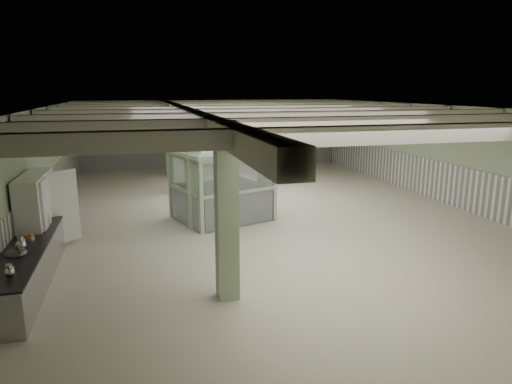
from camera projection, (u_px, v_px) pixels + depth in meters
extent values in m
plane|color=silver|center=(264.00, 213.00, 15.68)|extent=(20.00, 20.00, 0.00)
cube|color=beige|center=(265.00, 107.00, 14.88)|extent=(14.00, 20.00, 0.02)
cube|color=#9DB08D|center=(213.00, 134.00, 24.70)|extent=(14.00, 0.02, 3.60)
cube|color=#9DB08D|center=(479.00, 279.00, 5.86)|extent=(14.00, 0.02, 3.60)
cube|color=#9DB08D|center=(38.00, 171.00, 13.51)|extent=(0.02, 20.00, 3.60)
cube|color=#9DB08D|center=(444.00, 154.00, 17.05)|extent=(0.02, 20.00, 3.60)
cube|color=white|center=(42.00, 205.00, 13.75)|extent=(0.05, 19.90, 1.50)
cube|color=white|center=(441.00, 182.00, 17.27)|extent=(0.05, 19.90, 1.50)
cube|color=white|center=(214.00, 153.00, 24.91)|extent=(13.90, 0.05, 1.50)
cube|color=beige|center=(188.00, 115.00, 14.30)|extent=(0.45, 19.90, 0.40)
cube|color=beige|center=(385.00, 134.00, 7.86)|extent=(13.90, 0.35, 0.32)
cube|color=beige|center=(326.00, 124.00, 10.21)|extent=(13.90, 0.35, 0.32)
cube|color=beige|center=(290.00, 117.00, 12.57)|extent=(13.90, 0.35, 0.32)
cube|color=beige|center=(265.00, 113.00, 14.92)|extent=(13.90, 0.35, 0.32)
cube|color=beige|center=(246.00, 110.00, 17.28)|extent=(13.90, 0.35, 0.32)
cube|color=beige|center=(232.00, 107.00, 19.63)|extent=(13.90, 0.35, 0.32)
cube|color=beige|center=(222.00, 105.00, 21.99)|extent=(13.90, 0.35, 0.32)
cube|color=#A8BE99|center=(227.00, 213.00, 9.00)|extent=(0.42, 0.42, 3.60)
cube|color=#A8BE99|center=(194.00, 170.00, 13.71)|extent=(0.42, 0.42, 3.60)
cube|color=#A8BE99|center=(178.00, 149.00, 18.42)|extent=(0.42, 0.42, 3.60)
cube|color=#A8BE99|center=(170.00, 139.00, 22.18)|extent=(0.42, 0.42, 3.60)
cone|color=#2B3A2D|center=(346.00, 140.00, 10.42)|extent=(0.44, 0.44, 0.22)
cone|color=#2B3A2D|center=(274.00, 123.00, 15.60)|extent=(0.44, 0.44, 0.22)
cone|color=#2B3A2D|center=(241.00, 115.00, 20.31)|extent=(0.44, 0.44, 0.22)
cube|color=#AEAFB2|center=(28.00, 267.00, 9.79)|extent=(0.80, 4.74, 0.88)
cube|color=black|center=(26.00, 248.00, 9.69)|extent=(0.84, 4.78, 0.04)
cylinder|color=#B2B2B7|center=(29.00, 238.00, 10.12)|extent=(0.29, 0.29, 0.09)
cube|color=white|center=(37.00, 217.00, 11.47)|extent=(0.56, 2.25, 2.06)
cube|color=white|center=(47.00, 222.00, 11.06)|extent=(0.06, 0.84, 1.96)
cube|color=white|center=(59.00, 210.00, 12.15)|extent=(0.65, 0.62, 1.96)
cube|color=silver|center=(49.00, 222.00, 11.07)|extent=(0.02, 0.05, 0.30)
cube|color=silver|center=(56.00, 211.00, 12.04)|extent=(0.02, 0.05, 0.30)
cube|color=#A1C09A|center=(201.00, 198.00, 13.21)|extent=(0.15, 0.15, 2.20)
cube|color=#A1C09A|center=(171.00, 185.00, 14.99)|extent=(0.15, 0.15, 2.20)
cube|color=#A1C09A|center=(275.00, 187.00, 14.63)|extent=(0.15, 0.15, 2.20)
cube|color=#A1C09A|center=(239.00, 177.00, 16.41)|extent=(0.15, 0.15, 2.20)
cube|color=#A1C09A|center=(221.00, 151.00, 14.56)|extent=(3.51, 3.24, 0.12)
cube|color=silver|center=(240.00, 210.00, 14.04)|extent=(2.33, 0.83, 1.05)
cube|color=silver|center=(240.00, 170.00, 13.77)|extent=(2.33, 0.83, 1.22)
cube|color=silver|center=(207.00, 196.00, 15.82)|extent=(2.33, 0.83, 1.05)
cube|color=silver|center=(206.00, 161.00, 15.55)|extent=(2.33, 0.83, 1.22)
cube|color=silver|center=(186.00, 208.00, 14.22)|extent=(0.69, 1.91, 1.05)
cube|color=silver|center=(184.00, 169.00, 13.95)|extent=(0.69, 1.91, 1.22)
cube|color=silver|center=(256.00, 197.00, 15.64)|extent=(0.69, 1.91, 1.05)
cube|color=silver|center=(256.00, 162.00, 15.37)|extent=(0.69, 1.91, 1.22)
cube|color=#525244|center=(264.00, 194.00, 15.35)|extent=(0.64, 0.77, 1.45)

